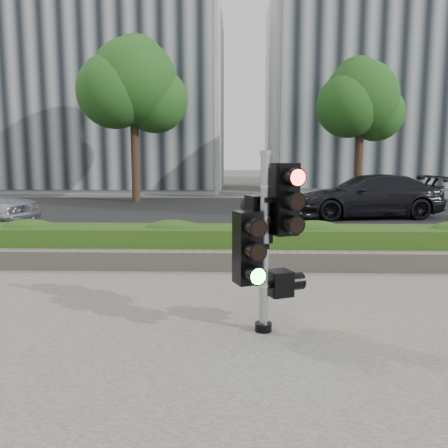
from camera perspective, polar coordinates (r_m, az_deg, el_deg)
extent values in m
plane|color=#51514C|center=(6.71, 1.20, -9.68)|extent=(120.00, 120.00, 0.00)
cube|color=#9E9389|center=(4.39, 0.83, -19.61)|extent=(16.00, 11.00, 0.03)
cube|color=black|center=(16.51, 1.57, 1.12)|extent=(60.00, 13.00, 0.02)
cube|color=gray|center=(9.74, 1.40, -3.62)|extent=(60.00, 0.25, 0.12)
cube|color=gray|center=(8.49, 1.34, -4.44)|extent=(12.00, 0.32, 0.34)
cube|color=#467624|center=(9.09, 1.38, -2.49)|extent=(12.00, 1.00, 0.68)
cube|color=#B7B7B2|center=(31.22, -15.90, 18.00)|extent=(16.00, 9.00, 15.00)
cube|color=#B7B7B2|center=(33.46, 21.58, 14.47)|extent=(18.00, 10.00, 12.00)
cylinder|color=black|center=(21.37, -10.63, 8.00)|extent=(0.36, 0.36, 4.03)
sphere|color=#154918|center=(21.60, -10.87, 16.43)|extent=(3.74, 3.74, 3.74)
sphere|color=#154918|center=(21.69, -8.30, 14.54)|extent=(2.88, 2.88, 2.88)
sphere|color=#154918|center=(21.29, -13.06, 15.32)|extent=(3.17, 3.17, 3.17)
sphere|color=#154918|center=(22.43, -10.51, 18.37)|extent=(2.59, 2.59, 2.59)
cylinder|color=black|center=(22.55, 15.89, 7.27)|extent=(0.36, 0.36, 3.58)
sphere|color=#154918|center=(22.69, 16.18, 14.39)|extent=(3.33, 3.33, 3.33)
sphere|color=#154918|center=(23.13, 17.80, 12.61)|extent=(2.56, 2.56, 2.56)
sphere|color=#154918|center=(22.13, 14.73, 13.61)|extent=(2.82, 2.82, 2.82)
sphere|color=#154918|center=(23.40, 15.85, 16.10)|extent=(2.30, 2.30, 2.30)
cylinder|color=black|center=(5.68, 4.76, -12.23)|extent=(0.20, 0.20, 0.10)
cylinder|color=gray|center=(5.42, 4.88, -2.57)|extent=(0.10, 0.10, 2.04)
cylinder|color=gray|center=(5.32, 5.02, 8.55)|extent=(0.13, 0.13, 0.05)
cube|color=#FF1107|center=(5.42, 7.26, 2.98)|extent=(0.34, 0.34, 0.82)
cube|color=#14E51E|center=(5.30, 2.79, -2.86)|extent=(0.34, 0.34, 0.82)
cube|color=black|center=(5.59, 4.16, 0.62)|extent=(0.34, 0.34, 0.56)
cube|color=orange|center=(5.65, 6.70, -7.07)|extent=(0.34, 0.34, 0.30)
imported|color=black|center=(16.37, 16.87, 3.23)|extent=(5.11, 2.63, 1.42)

